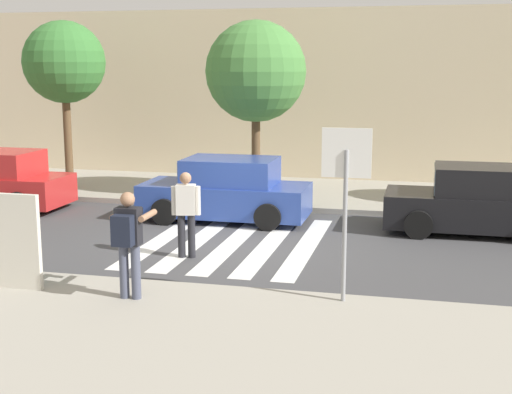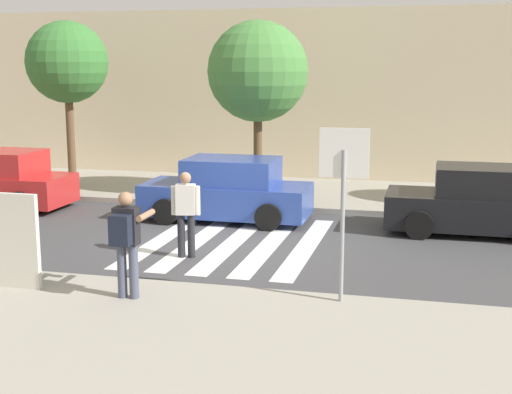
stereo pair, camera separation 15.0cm
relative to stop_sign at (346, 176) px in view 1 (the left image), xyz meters
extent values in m
plane|color=#424244|center=(-2.81, 3.51, -2.13)|extent=(120.00, 120.00, 0.00)
cube|color=#9E998C|center=(-2.81, -2.69, -2.06)|extent=(60.00, 6.00, 0.14)
cube|color=#9E998C|center=(-2.81, 9.51, -2.06)|extent=(60.00, 4.80, 0.14)
cube|color=beige|center=(-2.81, 13.91, 0.64)|extent=(56.00, 4.00, 5.54)
cube|color=silver|center=(-4.41, 3.71, -2.13)|extent=(0.44, 5.20, 0.01)
cube|color=silver|center=(-3.61, 3.71, -2.13)|extent=(0.44, 5.20, 0.01)
cube|color=silver|center=(-2.81, 3.71, -2.13)|extent=(0.44, 5.20, 0.01)
cube|color=silver|center=(-2.01, 3.71, -2.13)|extent=(0.44, 5.20, 0.01)
cube|color=silver|center=(-1.21, 3.71, -2.13)|extent=(0.44, 5.20, 0.01)
cylinder|color=gray|center=(0.00, -0.01, -0.79)|extent=(0.07, 0.07, 2.40)
cube|color=white|center=(0.00, 0.00, 0.36)|extent=(0.76, 0.03, 0.76)
cube|color=red|center=(0.00, 0.02, 0.36)|extent=(0.66, 0.02, 0.66)
cylinder|color=#474C60|center=(-3.42, -0.68, -1.55)|extent=(0.15, 0.15, 0.88)
cylinder|color=#474C60|center=(-3.22, -0.67, -1.55)|extent=(0.15, 0.15, 0.88)
cube|color=black|center=(-3.32, -0.67, -0.81)|extent=(0.38, 0.24, 0.60)
sphere|color=#A37556|center=(-3.32, -0.67, -0.38)|extent=(0.23, 0.23, 0.23)
cylinder|color=#A37556|center=(-3.56, -0.46, -0.68)|extent=(0.11, 0.58, 0.10)
cylinder|color=#A37556|center=(-3.08, -0.45, -0.68)|extent=(0.11, 0.58, 0.10)
cube|color=black|center=(-3.32, -0.27, -0.65)|extent=(0.14, 0.10, 0.10)
cube|color=black|center=(-3.31, -0.90, -0.83)|extent=(0.32, 0.20, 0.48)
cylinder|color=#232328|center=(-3.50, 2.29, -1.69)|extent=(0.15, 0.15, 0.88)
cylinder|color=#232328|center=(-3.30, 2.34, -1.69)|extent=(0.15, 0.15, 0.88)
cube|color=silver|center=(-3.40, 2.32, -0.95)|extent=(0.42, 0.32, 0.60)
sphere|color=#A37556|center=(-3.40, 2.32, -0.52)|extent=(0.23, 0.23, 0.23)
cylinder|color=silver|center=(-3.63, 2.26, -0.97)|extent=(0.10, 0.10, 0.58)
cylinder|color=silver|center=(-3.16, 2.37, -0.97)|extent=(0.10, 0.10, 0.58)
cube|color=slate|center=(-8.95, 5.81, -0.90)|extent=(0.10, 1.50, 0.51)
cylinder|color=black|center=(-8.80, 4.96, -1.81)|extent=(0.64, 0.22, 0.64)
cylinder|color=black|center=(-8.80, 6.66, -1.81)|extent=(0.64, 0.22, 0.64)
cube|color=#284293|center=(-3.59, 5.81, -1.60)|extent=(4.10, 1.70, 0.76)
cube|color=#284293|center=(-3.44, 5.81, -0.90)|extent=(2.20, 1.56, 0.64)
cube|color=slate|center=(-4.51, 5.81, -0.90)|extent=(0.10, 1.50, 0.54)
cube|color=slate|center=(-2.47, 5.81, -0.90)|extent=(0.10, 1.50, 0.51)
cylinder|color=black|center=(-4.87, 4.96, -1.81)|extent=(0.64, 0.22, 0.64)
cylinder|color=black|center=(-4.87, 6.66, -1.81)|extent=(0.64, 0.22, 0.64)
cylinder|color=black|center=(-2.32, 4.96, -1.81)|extent=(0.64, 0.22, 0.64)
cylinder|color=black|center=(-2.32, 6.66, -1.81)|extent=(0.64, 0.22, 0.64)
cube|color=black|center=(2.36, 5.81, -1.60)|extent=(4.10, 1.70, 0.76)
cube|color=black|center=(2.51, 5.81, -0.90)|extent=(2.20, 1.56, 0.64)
cube|color=slate|center=(1.44, 5.81, -0.90)|extent=(0.10, 1.50, 0.54)
cylinder|color=black|center=(1.09, 4.96, -1.81)|extent=(0.64, 0.22, 0.64)
cylinder|color=black|center=(1.09, 6.66, -1.81)|extent=(0.64, 0.22, 0.64)
cylinder|color=brown|center=(-9.33, 8.68, -0.50)|extent=(0.24, 0.24, 2.99)
sphere|color=#387533|center=(-9.33, 8.68, 1.73)|extent=(2.42, 2.42, 2.42)
cylinder|color=brown|center=(-3.42, 8.34, -0.67)|extent=(0.24, 0.24, 2.64)
sphere|color=#47843D|center=(-3.42, 8.34, 1.48)|extent=(2.76, 2.76, 2.76)
cube|color=beige|center=(-5.46, -0.63, -1.19)|extent=(1.10, 0.10, 1.60)
cube|color=#5199B2|center=(-5.46, -0.57, -1.19)|extent=(0.96, 0.02, 1.46)
camera|label=1|loc=(1.17, -10.79, 1.71)|focal=50.00mm
camera|label=2|loc=(1.31, -10.76, 1.71)|focal=50.00mm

